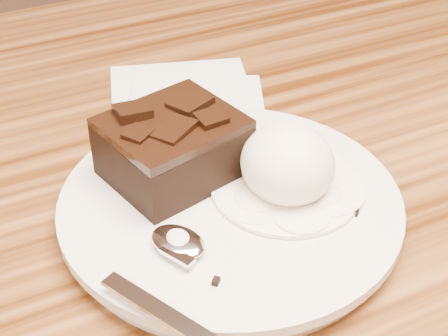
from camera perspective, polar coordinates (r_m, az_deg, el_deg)
name	(u,v)px	position (r m, az deg, el deg)	size (l,w,h in m)	color
plate	(230,209)	(0.50, 0.52, -3.40)	(0.25, 0.25, 0.02)	silver
brownie	(173,151)	(0.50, -4.28, 1.42)	(0.09, 0.08, 0.04)	black
ice_cream_scoop	(288,164)	(0.48, 5.33, 0.37)	(0.07, 0.07, 0.06)	white
melt_puddle	(286,188)	(0.50, 5.19, -1.70)	(0.11, 0.11, 0.00)	white
spoon	(178,244)	(0.45, -3.84, -6.31)	(0.03, 0.16, 0.01)	silver
napkin	(182,95)	(0.64, -3.49, 6.11)	(0.13, 0.13, 0.01)	white
crumb_a	(355,212)	(0.48, 10.86, -3.65)	(0.01, 0.01, 0.00)	black
crumb_b	(192,202)	(0.48, -2.67, -2.89)	(0.01, 0.01, 0.00)	black
crumb_c	(216,281)	(0.43, -0.68, -9.44)	(0.01, 0.00, 0.00)	black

